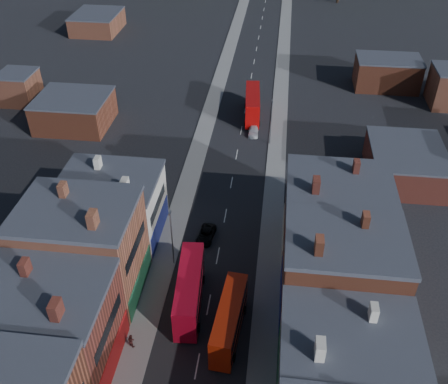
% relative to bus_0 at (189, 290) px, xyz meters
% --- Properties ---
extents(pavement_west, '(3.00, 200.00, 0.12)m').
position_rel_bus_0_xyz_m(pavement_west, '(-4.45, 26.31, -2.45)').
color(pavement_west, gray).
rests_on(pavement_west, ground).
extents(pavement_east, '(3.00, 200.00, 0.12)m').
position_rel_bus_0_xyz_m(pavement_east, '(8.55, 26.31, -2.45)').
color(pavement_east, gray).
rests_on(pavement_east, ground).
extents(lamp_post_2, '(0.25, 0.70, 8.12)m').
position_rel_bus_0_xyz_m(lamp_post_2, '(-3.15, 6.31, 2.19)').
color(lamp_post_2, slate).
rests_on(lamp_post_2, ground).
extents(lamp_post_3, '(0.25, 0.70, 8.12)m').
position_rel_bus_0_xyz_m(lamp_post_3, '(7.25, 36.31, 2.19)').
color(lamp_post_3, slate).
rests_on(lamp_post_3, ground).
extents(bus_0, '(3.35, 10.94, 4.66)m').
position_rel_bus_0_xyz_m(bus_0, '(0.00, 0.00, 0.00)').
color(bus_0, '#A2091D').
rests_on(bus_0, ground).
extents(bus_1, '(3.09, 9.98, 4.25)m').
position_rel_bus_0_xyz_m(bus_1, '(4.78, -3.37, -0.22)').
color(bus_1, '#AD2009').
rests_on(bus_1, ground).
extents(bus_2, '(3.37, 11.12, 4.74)m').
position_rel_bus_0_xyz_m(bus_2, '(3.55, 45.66, 0.04)').
color(bus_2, '#A20807').
rests_on(bus_2, ground).
extents(car_2, '(2.42, 4.47, 1.19)m').
position_rel_bus_0_xyz_m(car_2, '(0.08, 11.43, -1.92)').
color(car_2, black).
rests_on(car_2, ground).
extents(car_3, '(1.83, 4.26, 1.22)m').
position_rel_bus_0_xyz_m(car_3, '(4.25, 39.43, -1.90)').
color(car_3, silver).
rests_on(car_3, ground).
extents(ped_1, '(0.89, 0.71, 1.61)m').
position_rel_bus_0_xyz_m(ped_1, '(-5.08, -6.12, -1.59)').
color(ped_1, '#3F1B19').
rests_on(ped_1, pavement_west).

